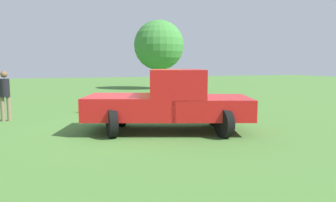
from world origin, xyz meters
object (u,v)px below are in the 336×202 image
(person_bystander, at_px, (5,93))
(traffic_cone, at_px, (83,106))
(pickup_truck, at_px, (172,99))
(tree_back_left, at_px, (159,45))

(person_bystander, xyz_separation_m, traffic_cone, (1.11, -2.67, -0.71))
(pickup_truck, xyz_separation_m, traffic_cone, (4.61, 2.22, -0.67))
(tree_back_left, xyz_separation_m, traffic_cone, (-11.17, 6.78, -3.19))
(pickup_truck, xyz_separation_m, person_bystander, (3.50, 4.89, 0.04))
(pickup_truck, relative_size, person_bystander, 2.93)
(traffic_cone, bearing_deg, tree_back_left, -31.28)
(pickup_truck, distance_m, tree_back_left, 16.62)
(pickup_truck, distance_m, traffic_cone, 5.16)
(tree_back_left, bearing_deg, pickup_truck, 163.87)
(person_bystander, relative_size, traffic_cone, 3.17)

